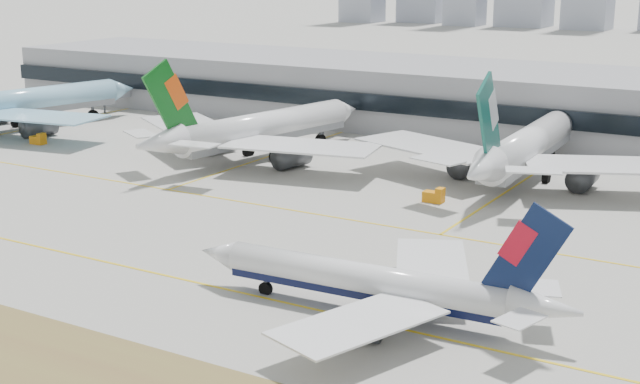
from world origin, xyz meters
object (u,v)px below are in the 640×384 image
Objects in this scene: widebody_korean at (19,104)px; terminal at (498,100)px; widebody_cathay at (525,149)px; widebody_eva at (257,130)px; taxiing_airliner at (377,284)px.

terminal is at bearing -47.05° from widebody_korean.
widebody_korean reaches higher than widebody_cathay.
widebody_korean is 115.47m from terminal.
widebody_eva is at bearing 97.86° from widebody_cathay.
widebody_cathay is at bearing -64.58° from terminal.
taxiing_airliner is 85.93m from widebody_eva.
terminal is (-27.82, 117.76, 3.61)m from taxiing_airliner.
terminal is (31.58, 55.71, 1.41)m from widebody_eva.
widebody_eva is at bearing -119.54° from terminal.
taxiing_airliner is 0.73× the size of widebody_cathay.
widebody_korean is at bearing 102.57° from widebody_eva.
widebody_cathay reaches higher than taxiing_airliner.
widebody_korean is 122.32m from widebody_cathay.
widebody_eva is 0.23× the size of terminal.
widebody_eva is (-59.40, 62.05, 2.20)m from taxiing_airliner.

